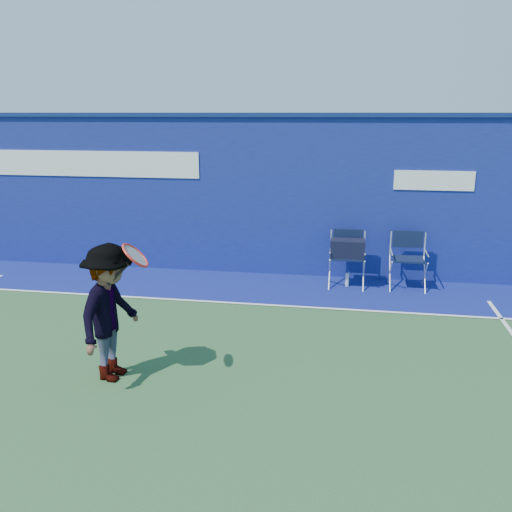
% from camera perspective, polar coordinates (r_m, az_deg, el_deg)
% --- Properties ---
extents(ground, '(80.00, 80.00, 0.00)m').
position_cam_1_polar(ground, '(6.33, -11.18, -14.56)').
color(ground, '#2D522C').
rests_on(ground, ground).
extents(stadium_wall, '(24.00, 0.50, 3.08)m').
position_cam_1_polar(stadium_wall, '(10.65, -1.76, 6.60)').
color(stadium_wall, navy).
rests_on(stadium_wall, ground).
extents(out_of_bounds_strip, '(24.00, 1.80, 0.01)m').
position_cam_1_polar(out_of_bounds_strip, '(9.95, -2.91, -3.17)').
color(out_of_bounds_strip, navy).
rests_on(out_of_bounds_strip, ground).
extents(court_lines, '(24.00, 12.00, 0.01)m').
position_cam_1_polar(court_lines, '(6.82, -9.39, -12.09)').
color(court_lines, white).
rests_on(court_lines, out_of_bounds_strip).
extents(directors_chair_left, '(0.61, 0.54, 1.02)m').
position_cam_1_polar(directors_chair_left, '(9.94, 9.54, -0.84)').
color(directors_chair_left, silver).
rests_on(directors_chair_left, ground).
extents(directors_chair_right, '(0.60, 0.54, 1.01)m').
position_cam_1_polar(directors_chair_right, '(10.10, 15.64, -1.58)').
color(directors_chair_right, silver).
rests_on(directors_chair_right, ground).
extents(water_bottle, '(0.07, 0.07, 0.25)m').
position_cam_1_polar(water_bottle, '(10.03, 9.57, -2.47)').
color(water_bottle, silver).
rests_on(water_bottle, ground).
extents(tennis_player, '(0.94, 1.12, 1.70)m').
position_cam_1_polar(tennis_player, '(6.57, -15.08, -5.75)').
color(tennis_player, '#EA4738').
rests_on(tennis_player, ground).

